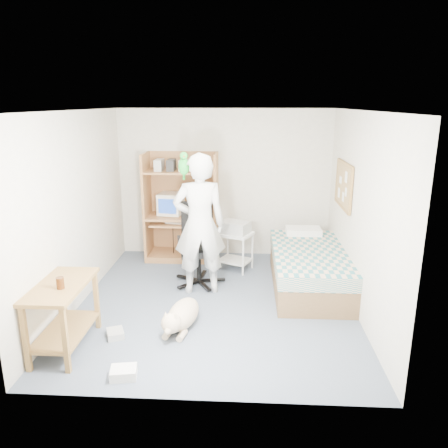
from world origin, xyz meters
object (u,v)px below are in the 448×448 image
object	(u,v)px
bed	(309,268)
office_chair	(198,255)
side_desk	(63,306)
printer_cart	(235,245)
computer_hutch	(182,211)
person	(200,224)
dog	(181,315)

from	to	relation	value
bed	office_chair	xyz separation A→B (m)	(-1.61, 0.07, 0.13)
bed	side_desk	bearing A→B (deg)	-147.50
bed	printer_cart	bearing A→B (deg)	150.53
computer_hutch	person	bearing A→B (deg)	-71.70
side_desk	dog	bearing A→B (deg)	22.56
office_chair	dog	xyz separation A→B (m)	(-0.05, -1.39, -0.26)
office_chair	dog	size ratio (longest dim) A/B	1.19
computer_hutch	printer_cart	xyz separation A→B (m)	(0.91, -0.51, -0.41)
person	office_chair	bearing A→B (deg)	-89.36
office_chair	bed	bearing A→B (deg)	-12.91
bed	person	bearing A→B (deg)	-170.96
computer_hutch	printer_cart	bearing A→B (deg)	-29.07
dog	computer_hutch	bearing A→B (deg)	109.88
dog	printer_cart	xyz separation A→B (m)	(0.57, 1.93, 0.24)
bed	office_chair	distance (m)	1.62
side_desk	office_chair	size ratio (longest dim) A/B	0.85
person	dog	size ratio (longest dim) A/B	1.97
office_chair	printer_cart	distance (m)	0.76
computer_hutch	office_chair	xyz separation A→B (m)	(0.39, -1.05, -0.40)
computer_hutch	side_desk	xyz separation A→B (m)	(-0.85, -2.94, -0.33)
side_desk	dog	size ratio (longest dim) A/B	1.01
printer_cart	office_chair	bearing A→B (deg)	-109.02
computer_hutch	dog	world-z (taller)	computer_hutch
side_desk	printer_cart	world-z (taller)	side_desk
bed	printer_cart	distance (m)	1.25
bed	office_chair	world-z (taller)	office_chair
side_desk	office_chair	world-z (taller)	office_chair
computer_hutch	person	size ratio (longest dim) A/B	0.92
computer_hutch	side_desk	size ratio (longest dim) A/B	1.80
computer_hutch	side_desk	distance (m)	3.08
office_chair	person	size ratio (longest dim) A/B	0.60
side_desk	person	distance (m)	2.10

